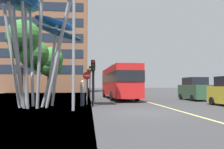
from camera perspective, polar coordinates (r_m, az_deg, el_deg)
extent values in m
cube|color=#38383A|center=(13.24, 7.44, -9.26)|extent=(120.00, 240.00, 0.10)
cube|color=#E0D666|center=(13.90, 16.50, -8.66)|extent=(0.16, 144.00, 0.01)
cube|color=red|center=(25.01, 1.70, -1.80)|extent=(2.87, 11.54, 2.99)
cube|color=black|center=(25.02, 1.70, -0.84)|extent=(2.90, 11.65, 0.96)
cube|color=yellow|center=(30.65, -0.11, 0.28)|extent=(1.32, 0.15, 0.36)
cube|color=#B2B2B7|center=(25.09, 1.69, 1.89)|extent=(1.97, 4.08, 0.24)
cylinder|color=black|center=(28.74, 2.86, -4.63)|extent=(0.32, 0.97, 0.96)
cylinder|color=black|center=(28.38, -1.92, -4.66)|extent=(0.32, 0.97, 0.96)
cylinder|color=black|center=(22.20, 6.16, -5.21)|extent=(0.32, 0.97, 0.96)
cylinder|color=black|center=(21.74, -0.01, -5.28)|extent=(0.32, 0.97, 0.96)
cylinder|color=#9EA0A5|center=(16.17, -12.92, 6.80)|extent=(2.38, 0.78, 8.28)
cylinder|color=#9EA0A5|center=(17.67, -13.36, 1.34)|extent=(0.81, 0.79, 5.40)
ellipsoid|color=#4299E0|center=(18.27, -12.33, 9.72)|extent=(3.95, 3.87, 0.81)
cylinder|color=#9EA0A5|center=(17.76, -14.46, 2.60)|extent=(0.83, 1.01, 6.18)
ellipsoid|color=#388EDB|center=(18.61, -13.32, 11.98)|extent=(3.61, 4.14, 0.59)
cylinder|color=#9EA0A5|center=(18.44, -19.07, 4.69)|extent=(1.09, 2.35, 7.63)
ellipsoid|color=#388EDB|center=(20.34, -19.38, 14.94)|extent=(2.35, 3.20, 0.60)
cylinder|color=#9EA0A5|center=(18.31, -20.32, 4.79)|extent=(0.56, 0.67, 7.61)
ellipsoid|color=#2D7FD1|center=(19.37, -20.40, 15.92)|extent=(3.21, 3.68, 0.75)
cylinder|color=#9EA0A5|center=(17.56, -22.06, 5.16)|extent=(1.19, 0.59, 7.63)
cylinder|color=#9EA0A5|center=(16.58, -23.58, 6.11)|extent=(1.44, 0.79, 7.91)
cylinder|color=#9EA0A5|center=(15.50, -22.32, 4.24)|extent=(0.96, 1.57, 6.61)
cylinder|color=#9EA0A5|center=(15.40, -20.56, 5.99)|extent=(0.45, 1.35, 7.52)
cylinder|color=#9EA0A5|center=(15.31, -17.23, 6.86)|extent=(0.68, 1.28, 7.98)
cylinder|color=#9EA0A5|center=(15.59, -12.66, 6.99)|extent=(2.00, 1.24, 8.19)
cylinder|color=black|center=(16.63, -4.72, -2.10)|extent=(0.12, 0.12, 3.27)
cube|color=black|center=(16.55, -4.69, 2.18)|extent=(0.28, 0.24, 0.80)
sphere|color=red|center=(16.44, -4.68, 3.12)|extent=(0.18, 0.18, 0.18)
sphere|color=#3A2707|center=(16.42, -4.68, 2.22)|extent=(0.18, 0.18, 0.18)
sphere|color=black|center=(16.40, -4.69, 1.31)|extent=(0.18, 0.18, 0.18)
cylinder|color=black|center=(22.13, -4.47, -1.65)|extent=(0.12, 0.12, 3.72)
cube|color=black|center=(22.06, -4.45, 2.14)|extent=(0.28, 0.24, 0.80)
sphere|color=#390706|center=(21.96, -4.44, 2.84)|extent=(0.18, 0.18, 0.18)
sphere|color=orange|center=(21.94, -4.44, 2.17)|extent=(0.18, 0.18, 0.18)
sphere|color=black|center=(21.92, -4.45, 1.49)|extent=(0.18, 0.18, 0.18)
cylinder|color=black|center=(28.19, -5.40, -1.79)|extent=(0.12, 0.12, 3.79)
cube|color=black|center=(28.11, -5.38, 1.26)|extent=(0.28, 0.24, 0.80)
sphere|color=#390706|center=(28.00, -5.38, 1.81)|extent=(0.18, 0.18, 0.18)
sphere|color=orange|center=(27.98, -5.38, 1.28)|extent=(0.18, 0.18, 0.18)
sphere|color=black|center=(27.97, -5.38, 0.75)|extent=(0.18, 0.18, 0.18)
cylinder|color=black|center=(31.13, -5.94, -2.02)|extent=(0.12, 0.12, 3.62)
cube|color=black|center=(31.04, -5.93, 0.58)|extent=(0.28, 0.24, 0.80)
sphere|color=red|center=(30.93, -5.93, 1.07)|extent=(0.18, 0.18, 0.18)
sphere|color=#3A2707|center=(30.91, -5.93, 0.59)|extent=(0.18, 0.18, 0.18)
sphere|color=black|center=(30.90, -5.93, 0.11)|extent=(0.18, 0.18, 0.18)
cylinder|color=black|center=(19.03, 23.27, -5.98)|extent=(0.20, 0.60, 0.60)
cube|color=#2D5138|center=(24.46, 19.62, -3.96)|extent=(1.80, 4.35, 1.34)
cube|color=black|center=(24.45, 19.58, -1.54)|extent=(1.65, 2.39, 0.73)
cylinder|color=black|center=(26.08, 20.15, -5.07)|extent=(0.20, 0.60, 0.60)
cylinder|color=black|center=(25.35, 16.48, -5.20)|extent=(0.20, 0.60, 0.60)
cylinder|color=black|center=(23.68, 23.01, -5.29)|extent=(0.20, 0.60, 0.60)
cylinder|color=black|center=(22.88, 19.05, -5.45)|extent=(0.20, 0.60, 0.60)
cylinder|color=gray|center=(14.08, -9.34, 7.82)|extent=(0.18, 0.18, 8.05)
cylinder|color=brown|center=(23.89, -21.49, -2.23)|extent=(0.50, 0.50, 3.15)
sphere|color=#387A33|center=(23.84, -20.84, 8.72)|extent=(3.17, 3.17, 3.17)
sphere|color=#387A33|center=(24.10, -18.58, 4.86)|extent=(2.93, 2.93, 2.93)
sphere|color=#387A33|center=(24.58, -21.12, 6.02)|extent=(2.48, 2.48, 2.48)
cylinder|color=brown|center=(39.15, -15.32, -2.27)|extent=(0.32, 0.32, 3.34)
sphere|color=#387A33|center=(39.05, -17.06, 3.36)|extent=(3.79, 3.79, 3.79)
sphere|color=#387A33|center=(38.54, -14.61, 3.72)|extent=(3.76, 3.76, 3.76)
sphere|color=#387A33|center=(38.88, -14.76, 2.12)|extent=(3.69, 3.69, 3.69)
cylinder|color=#2D3342|center=(16.81, -7.26, -6.06)|extent=(0.29, 0.29, 0.94)
cylinder|color=#B2A89E|center=(16.78, -7.24, -3.31)|extent=(0.34, 0.34, 0.67)
sphere|color=beige|center=(16.78, -7.23, -1.79)|extent=(0.22, 0.22, 0.22)
cylinder|color=gray|center=(18.04, -6.16, -3.33)|extent=(0.08, 0.08, 2.52)
cylinder|color=red|center=(18.02, -6.14, -0.28)|extent=(0.60, 0.03, 0.60)
cube|color=white|center=(17.99, -6.15, -0.28)|extent=(0.40, 0.04, 0.11)
cube|color=brown|center=(55.31, -19.40, 7.60)|extent=(25.30, 11.07, 22.34)
cube|color=#1E2838|center=(49.18, -21.05, 1.21)|extent=(23.78, 0.08, 1.79)
cube|color=#1E2838|center=(49.49, -20.99, 4.89)|extent=(23.78, 0.08, 1.79)
cube|color=#1E2838|center=(50.00, -20.92, 8.52)|extent=(23.78, 0.08, 1.79)
cube|color=#1E2838|center=(50.70, -20.86, 12.07)|extent=(23.78, 0.08, 1.79)
cube|color=#1E2838|center=(51.60, -20.80, 15.50)|extent=(23.78, 0.08, 1.79)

